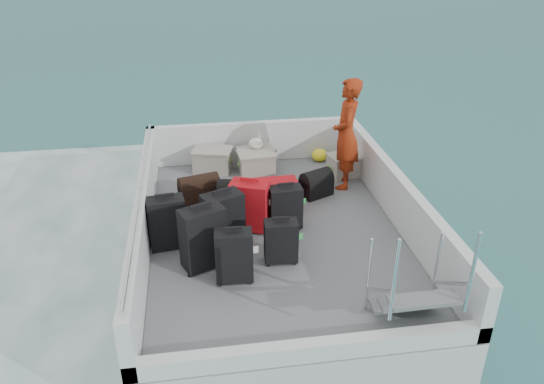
{
  "coord_description": "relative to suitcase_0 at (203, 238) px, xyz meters",
  "views": [
    {
      "loc": [
        -0.98,
        -6.17,
        4.4
      ],
      "look_at": [
        0.02,
        0.39,
        1.0
      ],
      "focal_mm": 35.0,
      "sensor_mm": 36.0,
      "label": 1
    }
  ],
  "objects": [
    {
      "name": "suitcase_0",
      "position": [
        0.0,
        0.0,
        0.0
      ],
      "size": [
        0.59,
        0.47,
        0.8
      ],
      "primitive_type": "cube",
      "rotation": [
        0.0,
        0.0,
        0.41
      ],
      "color": "black",
      "rests_on": "deck"
    },
    {
      "name": "crate_2",
      "position": [
        0.99,
        2.79,
        -0.23
      ],
      "size": [
        0.63,
        0.51,
        0.33
      ],
      "primitive_type": "cube",
      "rotation": [
        0.0,
        0.0,
        0.25
      ],
      "color": "#AAA194",
      "rests_on": "deck"
    },
    {
      "name": "suitcase_5",
      "position": [
        0.65,
        0.8,
        -0.05
      ],
      "size": [
        0.58,
        0.47,
        0.7
      ],
      "primitive_type": "cube",
      "rotation": [
        0.0,
        0.0,
        -0.38
      ],
      "color": "#B10D1B",
      "rests_on": "deck"
    },
    {
      "name": "suitcase_3",
      "position": [
        0.34,
        -0.34,
        -0.07
      ],
      "size": [
        0.44,
        0.27,
        0.66
      ],
      "primitive_type": "cube",
      "rotation": [
        0.0,
        0.0,
        -0.04
      ],
      "color": "black",
      "rests_on": "deck"
    },
    {
      "name": "deck",
      "position": [
        0.98,
        0.72,
        -0.41
      ],
      "size": [
        3.3,
        4.7,
        0.02
      ],
      "primitive_type": "cube",
      "color": "slate",
      "rests_on": "ferry_hull"
    },
    {
      "name": "deck_fittings",
      "position": [
        1.33,
        0.4,
        -0.03
      ],
      "size": [
        3.6,
        5.0,
        0.9
      ],
      "color": "silver",
      "rests_on": "deck"
    },
    {
      "name": "passenger",
      "position": [
        2.28,
        1.92,
        0.47
      ],
      "size": [
        0.56,
        0.72,
        1.74
      ],
      "primitive_type": "imported",
      "rotation": [
        0.0,
        0.0,
        -1.82
      ],
      "color": "red",
      "rests_on": "deck"
    },
    {
      "name": "ground",
      "position": [
        0.98,
        0.72,
        -1.02
      ],
      "size": [
        160.0,
        160.0,
        0.0
      ],
      "primitive_type": "plane",
      "color": "#185453",
      "rests_on": "ground"
    },
    {
      "name": "suitcase_6",
      "position": [
        0.94,
        -0.04,
        -0.12
      ],
      "size": [
        0.41,
        0.26,
        0.56
      ],
      "primitive_type": "cube",
      "rotation": [
        0.0,
        0.0,
        -0.04
      ],
      "color": "black",
      "rests_on": "deck"
    },
    {
      "name": "duffel_0",
      "position": [
        -0.01,
        1.74,
        -0.24
      ],
      "size": [
        0.65,
        0.44,
        0.32
      ],
      "primitive_type": null,
      "rotation": [
        0.0,
        0.0,
        0.26
      ],
      "color": "black",
      "rests_on": "deck"
    },
    {
      "name": "suitcase_8",
      "position": [
        1.01,
        1.41,
        -0.23
      ],
      "size": [
        0.88,
        0.59,
        0.34
      ],
      "primitive_type": "cube",
      "rotation": [
        0.0,
        0.0,
        1.59
      ],
      "color": "#B10D1B",
      "rests_on": "deck"
    },
    {
      "name": "white_bag",
      "position": [
        0.99,
        2.79,
        0.02
      ],
      "size": [
        0.24,
        0.24,
        0.18
      ],
      "primitive_type": "ellipsoid",
      "color": "white",
      "rests_on": "crate_2"
    },
    {
      "name": "suitcase_4",
      "position": [
        0.27,
        0.45,
        -0.03
      ],
      "size": [
        0.58,
        0.47,
        0.74
      ],
      "primitive_type": "cube",
      "rotation": [
        0.0,
        0.0,
        0.4
      ],
      "color": "black",
      "rests_on": "deck"
    },
    {
      "name": "crate_0",
      "position": [
        0.25,
        2.79,
        -0.22
      ],
      "size": [
        0.69,
        0.56,
        0.36
      ],
      "primitive_type": "cube",
      "rotation": [
        0.0,
        0.0,
        -0.26
      ],
      "color": "#AAA194",
      "rests_on": "deck"
    },
    {
      "name": "crate_1",
      "position": [
        0.97,
        2.57,
        -0.23
      ],
      "size": [
        0.6,
        0.44,
        0.34
      ],
      "primitive_type": "cube",
      "rotation": [
        0.0,
        0.0,
        0.08
      ],
      "color": "#AAA194",
      "rests_on": "deck"
    },
    {
      "name": "suitcase_7",
      "position": [
        1.13,
        0.76,
        -0.09
      ],
      "size": [
        0.45,
        0.28,
        0.62
      ],
      "primitive_type": "cube",
      "rotation": [
        0.0,
        0.0,
        0.06
      ],
      "color": "black",
      "rests_on": "deck"
    },
    {
      "name": "crate_3",
      "position": [
        2.43,
        2.28,
        -0.23
      ],
      "size": [
        0.63,
        0.5,
        0.34
      ],
      "primitive_type": "cube",
      "rotation": [
        0.0,
        0.0,
        0.22
      ],
      "color": "#AAA194",
      "rests_on": "deck"
    },
    {
      "name": "ferry_hull",
      "position": [
        0.98,
        0.72,
        -0.72
      ],
      "size": [
        3.6,
        5.0,
        0.6
      ],
      "primitive_type": "cube",
      "color": "silver",
      "rests_on": "ground"
    },
    {
      "name": "duffel_1",
      "position": [
        0.5,
        1.49,
        -0.24
      ],
      "size": [
        0.55,
        0.4,
        0.32
      ],
      "primitive_type": null,
      "rotation": [
        0.0,
        0.0,
        -0.22
      ],
      "color": "black",
      "rests_on": "deck"
    },
    {
      "name": "duffel_2",
      "position": [
        1.77,
        1.65,
        -0.24
      ],
      "size": [
        0.55,
        0.47,
        0.32
      ],
      "primitive_type": null,
      "rotation": [
        0.0,
        0.0,
        0.44
      ],
      "color": "black",
      "rests_on": "deck"
    },
    {
      "name": "yellow_bag",
      "position": [
        2.13,
        2.92,
        -0.29
      ],
      "size": [
        0.28,
        0.26,
        0.22
      ],
      "primitive_type": "ellipsoid",
      "color": "yellow",
      "rests_on": "deck"
    },
    {
      "name": "suitcase_1",
      "position": [
        -0.44,
        0.51,
        -0.05
      ],
      "size": [
        0.5,
        0.33,
        0.7
      ],
      "primitive_type": "cube",
      "rotation": [
        0.0,
        0.0,
        0.13
      ],
      "color": "black",
      "rests_on": "deck"
    }
  ]
}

